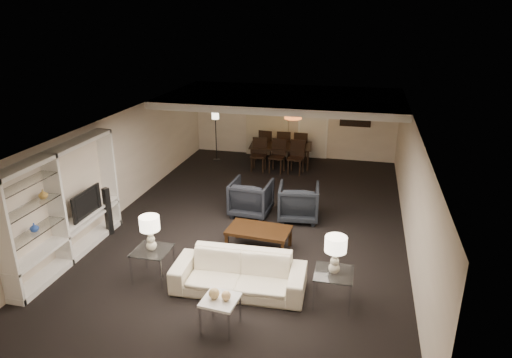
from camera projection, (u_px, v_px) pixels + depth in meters
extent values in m
plane|color=black|center=(256.00, 221.00, 11.17)|extent=(11.00, 11.00, 0.00)
cube|color=silver|center=(256.00, 121.00, 10.30)|extent=(7.00, 11.00, 0.02)
cube|color=#C2B19C|center=(293.00, 121.00, 15.75)|extent=(7.00, 0.02, 2.50)
cube|color=#C2B19C|center=(154.00, 316.00, 5.73)|extent=(7.00, 0.02, 2.50)
cube|color=#C2B19C|center=(121.00, 162.00, 11.51)|extent=(0.02, 11.00, 2.50)
cube|color=#C2B19C|center=(411.00, 186.00, 9.97)|extent=(0.02, 11.00, 2.50)
cube|color=silver|center=(284.00, 98.00, 13.53)|extent=(7.00, 4.00, 0.20)
cube|color=beige|center=(267.00, 122.00, 15.89)|extent=(1.50, 0.12, 2.40)
cube|color=silver|center=(313.00, 128.00, 15.64)|extent=(0.90, 0.05, 2.10)
cube|color=#142D38|center=(356.00, 116.00, 15.15)|extent=(0.95, 0.04, 0.65)
cylinder|color=#D8591E|center=(293.00, 115.00, 13.63)|extent=(0.52, 0.52, 0.24)
imported|color=beige|center=(239.00, 273.00, 8.30)|extent=(2.45, 1.04, 0.70)
imported|color=black|center=(251.00, 198.00, 11.41)|extent=(1.01, 1.03, 0.90)
imported|color=black|center=(299.00, 202.00, 11.15)|extent=(1.06, 1.08, 0.90)
sphere|color=tan|center=(214.00, 293.00, 7.22)|extent=(0.18, 0.18, 0.18)
sphere|color=#F2C280|center=(226.00, 296.00, 7.18)|extent=(0.15, 0.15, 0.15)
imported|color=black|center=(82.00, 203.00, 9.64)|extent=(0.98, 0.13, 0.57)
imported|color=#284BAE|center=(34.00, 227.00, 8.29)|extent=(0.16, 0.16, 0.17)
imported|color=#B2873B|center=(43.00, 194.00, 8.45)|extent=(0.17, 0.17, 0.18)
cube|color=black|center=(108.00, 211.00, 10.36)|extent=(0.16, 0.16, 1.13)
imported|color=black|center=(281.00, 156.00, 15.03)|extent=(2.10, 1.32, 0.70)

